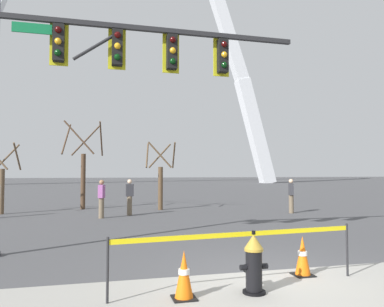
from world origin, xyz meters
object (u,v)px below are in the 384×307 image
at_px(traffic_cone_mid_sidewalk, 184,275).
at_px(fire_hydrant, 254,264).
at_px(pedestrian_standing_center, 101,198).
at_px(traffic_signal_gantry, 100,72).
at_px(monument_arch, 119,35).
at_px(pedestrian_walking_right, 130,197).
at_px(traffic_cone_by_hydrant, 303,256).
at_px(pedestrian_near_trees, 291,196).

bearing_deg(traffic_cone_mid_sidewalk, fire_hydrant, -0.80).
xyz_separation_m(fire_hydrant, pedestrian_standing_center, (-2.23, 10.53, 0.35)).
relative_size(traffic_signal_gantry, monument_arch, 0.15).
height_order(traffic_signal_gantry, monument_arch, monument_arch).
bearing_deg(monument_arch, traffic_cone_mid_sidewalk, -91.90).
distance_m(fire_hydrant, traffic_signal_gantry, 6.03).
distance_m(pedestrian_standing_center, pedestrian_walking_right, 1.45).
xyz_separation_m(monument_arch, pedestrian_standing_center, (-2.90, -43.65, -22.80)).
bearing_deg(traffic_cone_mid_sidewalk, traffic_cone_by_hydrant, 16.21).
bearing_deg(pedestrian_walking_right, traffic_cone_by_hydrant, -77.78).
relative_size(fire_hydrant, pedestrian_walking_right, 0.62).
relative_size(traffic_cone_mid_sidewalk, pedestrian_standing_center, 0.46).
distance_m(fire_hydrant, pedestrian_walking_right, 11.36).
bearing_deg(traffic_cone_by_hydrant, traffic_cone_mid_sidewalk, -163.79).
bearing_deg(monument_arch, pedestrian_standing_center, -93.80).
bearing_deg(traffic_cone_by_hydrant, pedestrian_standing_center, 109.73).
bearing_deg(pedestrian_near_trees, traffic_cone_by_hydrant, -117.93).
distance_m(fire_hydrant, traffic_cone_mid_sidewalk, 1.14).
xyz_separation_m(traffic_cone_by_hydrant, traffic_cone_mid_sidewalk, (-2.42, -0.70, 0.00)).
relative_size(traffic_cone_by_hydrant, traffic_cone_mid_sidewalk, 1.00).
bearing_deg(monument_arch, pedestrian_near_trees, -82.56).
height_order(monument_arch, pedestrian_walking_right, monument_arch).
distance_m(traffic_signal_gantry, pedestrian_near_trees, 11.47).
bearing_deg(traffic_cone_mid_sidewalk, pedestrian_walking_right, 89.37).
distance_m(monument_arch, pedestrian_near_trees, 49.75).
height_order(pedestrian_standing_center, pedestrian_walking_right, same).
bearing_deg(monument_arch, pedestrian_walking_right, -92.23).
xyz_separation_m(pedestrian_standing_center, pedestrian_walking_right, (1.22, 0.79, 0.00)).
height_order(fire_hydrant, traffic_cone_by_hydrant, fire_hydrant).
xyz_separation_m(fire_hydrant, traffic_cone_by_hydrant, (1.29, 0.72, -0.11)).
height_order(traffic_cone_by_hydrant, pedestrian_near_trees, pedestrian_near_trees).
distance_m(traffic_cone_mid_sidewalk, pedestrian_near_trees, 12.78).
relative_size(monument_arch, pedestrian_walking_right, 33.88).
height_order(pedestrian_standing_center, pedestrian_near_trees, same).
xyz_separation_m(traffic_cone_by_hydrant, pedestrian_standing_center, (-3.52, 9.81, 0.46)).
xyz_separation_m(traffic_cone_by_hydrant, traffic_signal_gantry, (-3.68, 3.17, 4.05)).
height_order(traffic_cone_mid_sidewalk, monument_arch, monument_arch).
distance_m(traffic_cone_by_hydrant, pedestrian_walking_right, 10.85).
height_order(monument_arch, pedestrian_standing_center, monument_arch).
xyz_separation_m(fire_hydrant, traffic_signal_gantry, (-2.39, 3.89, 3.94)).
xyz_separation_m(traffic_cone_mid_sidewalk, pedestrian_walking_right, (0.13, 11.30, 0.46)).
distance_m(traffic_cone_mid_sidewalk, traffic_signal_gantry, 5.74).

